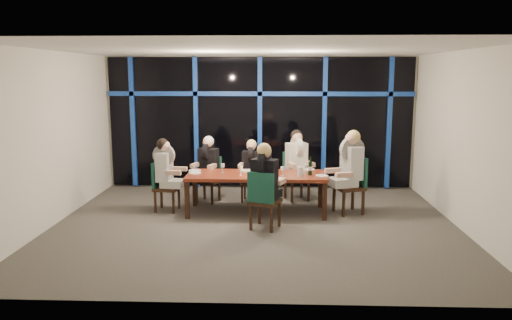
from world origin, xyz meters
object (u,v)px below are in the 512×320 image
(diner_end_left, at_px, (166,164))
(diner_end_right, at_px, (350,160))
(chair_far_mid, at_px, (252,177))
(diner_near_mid, at_px, (265,173))
(chair_far_right, at_px, (295,173))
(chair_end_left, at_px, (163,183))
(wine_bottle, at_px, (310,168))
(chair_end_right, at_px, (353,182))
(diner_far_mid, at_px, (251,161))
(dining_table, at_px, (256,177))
(chair_near_mid, at_px, (263,197))
(diner_far_right, at_px, (297,155))
(chair_far_left, at_px, (210,176))
(diner_far_left, at_px, (208,159))
(water_pitcher, at_px, (300,172))

(diner_end_left, height_order, diner_end_right, diner_end_right)
(chair_far_mid, height_order, diner_near_mid, diner_near_mid)
(chair_far_right, xyz_separation_m, diner_end_right, (0.96, -1.03, 0.47))
(chair_end_left, bearing_deg, wine_bottle, -86.74)
(diner_end_left, xyz_separation_m, diner_end_right, (3.46, -0.04, 0.11))
(chair_end_right, xyz_separation_m, diner_far_mid, (-1.96, 0.78, 0.24))
(dining_table, bearing_deg, diner_end_left, 177.48)
(chair_far_right, height_order, chair_end_left, chair_far_right)
(chair_near_mid, distance_m, diner_far_right, 2.17)
(chair_far_mid, xyz_separation_m, diner_near_mid, (0.31, -1.88, 0.47))
(chair_far_mid, bearing_deg, chair_far_right, 16.14)
(chair_far_left, xyz_separation_m, chair_end_left, (-0.81, -0.77, 0.02))
(chair_near_mid, xyz_separation_m, wine_bottle, (0.85, 0.98, 0.32))
(chair_end_right, height_order, diner_far_left, diner_far_left)
(chair_end_left, distance_m, chair_end_right, 3.63)
(chair_far_left, relative_size, chair_end_right, 0.86)
(diner_far_right, xyz_separation_m, wine_bottle, (0.20, -1.05, -0.07))
(water_pitcher, bearing_deg, wine_bottle, 58.22)
(chair_end_right, bearing_deg, water_pitcher, -94.78)
(chair_far_mid, distance_m, chair_near_mid, 1.99)
(chair_far_right, distance_m, water_pitcher, 1.31)
(diner_end_left, bearing_deg, diner_end_right, -84.40)
(chair_far_right, xyz_separation_m, water_pitcher, (0.04, -1.28, 0.28))
(diner_far_left, bearing_deg, chair_near_mid, -38.30)
(diner_end_left, height_order, diner_near_mid, diner_near_mid)
(chair_end_right, bearing_deg, chair_far_right, -153.47)
(chair_end_right, distance_m, water_pitcher, 1.08)
(water_pitcher, bearing_deg, chair_end_left, -165.00)
(dining_table, height_order, chair_near_mid, chair_near_mid)
(wine_bottle, distance_m, water_pitcher, 0.24)
(water_pitcher, bearing_deg, diner_far_mid, 153.26)
(chair_end_right, xyz_separation_m, wine_bottle, (-0.82, -0.13, 0.28))
(chair_far_right, relative_size, diner_end_right, 0.96)
(dining_table, relative_size, diner_end_right, 2.48)
(dining_table, distance_m, chair_end_right, 1.83)
(diner_far_mid, relative_size, diner_end_left, 0.91)
(chair_far_right, height_order, diner_end_left, diner_end_left)
(diner_end_right, bearing_deg, chair_far_left, -126.40)
(chair_end_left, bearing_deg, diner_far_mid, -59.06)
(chair_far_right, relative_size, water_pitcher, 5.63)
(chair_far_left, relative_size, chair_near_mid, 0.92)
(chair_end_left, distance_m, wine_bottle, 2.83)
(chair_far_mid, xyz_separation_m, chair_end_left, (-1.67, -0.84, 0.05))
(chair_end_right, height_order, diner_near_mid, diner_near_mid)
(diner_far_left, bearing_deg, diner_far_right, 25.49)
(dining_table, height_order, diner_end_right, diner_end_right)
(diner_end_left, relative_size, diner_end_right, 0.89)
(diner_end_left, bearing_deg, diner_near_mid, -112.27)
(dining_table, xyz_separation_m, diner_far_left, (-1.02, 0.78, 0.20))
(chair_near_mid, xyz_separation_m, diner_end_left, (-1.88, 1.12, 0.35))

